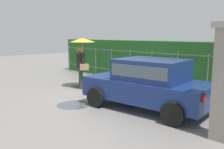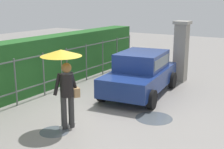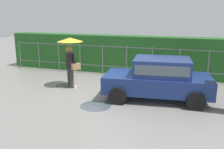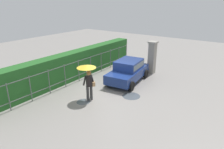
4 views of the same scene
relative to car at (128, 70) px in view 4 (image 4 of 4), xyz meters
The scene contains 8 objects.
ground_plane 1.90m from the car, behind, with size 40.00×40.00×0.00m, color gray.
car is the anchor object (origin of this frame).
pedestrian 3.71m from the car, behind, with size 1.03×1.03×2.04m.
gate_pillar 2.55m from the car, 13.04° to the right, with size 0.60×0.60×2.42m.
fence_section 3.34m from the car, 125.18° to the left, with size 12.26×0.05×1.50m.
hedge_row 3.95m from the car, 119.14° to the left, with size 13.21×0.90×1.90m, color #235B23.
puddle_near 2.44m from the car, 143.93° to the right, with size 1.04×1.04×0.00m, color #4C545B.
puddle_far 4.11m from the car, behind, with size 0.75×0.75×0.00m, color #4C545B.
Camera 4 is at (-9.51, -6.82, 5.27)m, focal length 32.82 mm.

